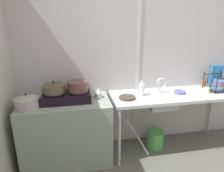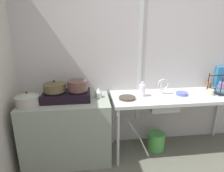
% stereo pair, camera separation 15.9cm
% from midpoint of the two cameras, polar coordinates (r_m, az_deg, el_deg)
% --- Properties ---
extents(wall_back, '(4.48, 0.10, 2.49)m').
position_cam_midpoint_polar(wall_back, '(2.86, 9.06, 7.45)').
color(wall_back, '#AEACAC').
rests_on(wall_back, ground).
extents(wall_metal_strip, '(0.05, 0.01, 1.99)m').
position_cam_midpoint_polar(wall_metal_strip, '(2.73, 6.05, 9.75)').
color(wall_metal_strip, '#B8BFBD').
extents(counter_concrete, '(1.10, 0.60, 0.84)m').
position_cam_midpoint_polar(counter_concrete, '(2.66, -14.74, -12.83)').
color(counter_concrete, gray).
rests_on(counter_concrete, ground).
extents(counter_sink, '(1.75, 0.60, 0.84)m').
position_cam_midpoint_polar(counter_sink, '(2.78, 16.39, -3.33)').
color(counter_sink, '#B8BFBD').
rests_on(counter_sink, ground).
extents(stove, '(0.58, 0.31, 0.13)m').
position_cam_midpoint_polar(stove, '(2.45, -15.08, -3.10)').
color(stove, black).
rests_on(stove, counter_concrete).
extents(pot_on_left_burner, '(0.27, 0.27, 0.14)m').
position_cam_midpoint_polar(pot_on_left_burner, '(2.43, -18.58, -0.51)').
color(pot_on_left_burner, brown).
rests_on(pot_on_left_burner, stove).
extents(pot_on_right_burner, '(0.25, 0.25, 0.12)m').
position_cam_midpoint_polar(pot_on_right_burner, '(2.41, -12.02, -0.05)').
color(pot_on_right_burner, brown).
rests_on(pot_on_right_burner, stove).
extents(pot_beside_stove, '(0.28, 0.28, 0.17)m').
position_cam_midpoint_polar(pot_beside_stove, '(2.42, -25.66, -4.19)').
color(pot_beside_stove, '#9C9692').
rests_on(pot_beside_stove, counter_concrete).
extents(percolator, '(0.09, 0.09, 0.13)m').
position_cam_midpoint_polar(percolator, '(2.50, -5.86, -2.07)').
color(percolator, silver).
rests_on(percolator, counter_concrete).
extents(sink_basin, '(0.37, 0.29, 0.16)m').
position_cam_midpoint_polar(sink_basin, '(2.66, 12.79, -4.52)').
color(sink_basin, '#B8BFBD').
rests_on(sink_basin, counter_sink).
extents(faucet, '(0.15, 0.09, 0.22)m').
position_cam_midpoint_polar(faucet, '(2.70, 12.77, 0.67)').
color(faucet, '#B8BFBD').
rests_on(faucet, counter_sink).
extents(frying_pan, '(0.21, 0.21, 0.03)m').
position_cam_midpoint_polar(frying_pan, '(2.48, 2.69, -3.44)').
color(frying_pan, '#3D372D').
rests_on(frying_pan, counter_sink).
extents(dish_rack, '(0.30, 0.30, 0.24)m').
position_cam_midpoint_polar(dish_rack, '(3.15, 27.59, 0.03)').
color(dish_rack, black).
rests_on(dish_rack, counter_sink).
extents(cup_by_rack, '(0.09, 0.09, 0.08)m').
position_cam_midpoint_polar(cup_by_rack, '(2.95, 24.77, -1.11)').
color(cup_by_rack, beige).
rests_on(cup_by_rack, counter_sink).
extents(small_bowl_on_drainboard, '(0.15, 0.15, 0.04)m').
position_cam_midpoint_polar(small_bowl_on_drainboard, '(2.79, 17.86, -1.74)').
color(small_bowl_on_drainboard, '#5562B5').
rests_on(small_bowl_on_drainboard, counter_sink).
extents(bottle_by_sink, '(0.08, 0.08, 0.20)m').
position_cam_midpoint_polar(bottle_by_sink, '(2.58, 6.99, -1.04)').
color(bottle_by_sink, white).
rests_on(bottle_by_sink, counter_sink).
extents(cereal_box, '(0.18, 0.09, 0.32)m').
position_cam_midpoint_polar(cereal_box, '(3.34, 27.12, 2.80)').
color(cereal_box, teal).
rests_on(cereal_box, counter_sink).
extents(utensil_jar, '(0.07, 0.08, 0.24)m').
position_cam_midpoint_polar(utensil_jar, '(3.26, 24.22, 0.88)').
color(utensil_jar, '#9F6F4C').
rests_on(utensil_jar, counter_sink).
extents(bucket_on_floor, '(0.24, 0.24, 0.26)m').
position_cam_midpoint_polar(bucket_on_floor, '(3.00, 11.09, -15.22)').
color(bucket_on_floor, '#449642').
rests_on(bucket_on_floor, ground).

